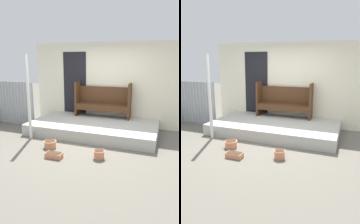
{
  "view_description": "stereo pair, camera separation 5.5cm",
  "coord_description": "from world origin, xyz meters",
  "views": [
    {
      "loc": [
        1.91,
        -4.81,
        2.07
      ],
      "look_at": [
        0.03,
        0.33,
        0.76
      ],
      "focal_mm": 35.0,
      "sensor_mm": 36.0,
      "label": 1
    },
    {
      "loc": [
        1.96,
        -4.79,
        2.07
      ],
      "look_at": [
        0.03,
        0.33,
        0.76
      ],
      "focal_mm": 35.0,
      "sensor_mm": 36.0,
      "label": 2
    }
  ],
  "objects": [
    {
      "name": "porch_slab",
      "position": [
        -0.07,
        0.94,
        0.15
      ],
      "size": [
        3.59,
        1.88,
        0.31
      ],
      "color": "#B2AFA8",
      "rests_on": "ground_plane"
    },
    {
      "name": "house_wall",
      "position": [
        -0.11,
        1.9,
        1.3
      ],
      "size": [
        4.79,
        0.08,
        2.6
      ],
      "color": "beige",
      "rests_on": "ground_plane"
    },
    {
      "name": "flower_pot_left",
      "position": [
        -0.68,
        -0.5,
        0.1
      ],
      "size": [
        0.31,
        0.31,
        0.18
      ],
      "color": "tan",
      "rests_on": "ground_plane"
    },
    {
      "name": "flower_pot_middle",
      "position": [
        0.61,
        -0.66,
        0.11
      ],
      "size": [
        0.26,
        0.26,
        0.19
      ],
      "color": "tan",
      "rests_on": "ground_plane"
    },
    {
      "name": "support_post",
      "position": [
        -1.5,
        -0.1,
        1.1
      ],
      "size": [
        0.08,
        0.08,
        2.2
      ],
      "color": "silver",
      "rests_on": "ground_plane"
    },
    {
      "name": "ground_plane",
      "position": [
        0.0,
        0.0,
        0.0
      ],
      "size": [
        24.0,
        24.0,
        0.0
      ],
      "primitive_type": "plane",
      "color": "#666056"
    },
    {
      "name": "bench",
      "position": [
        -0.01,
        1.66,
        0.84
      ],
      "size": [
        1.75,
        0.43,
        1.08
      ],
      "rotation": [
        0.0,
        0.0,
        0.02
      ],
      "color": "#4C2D19",
      "rests_on": "porch_slab"
    },
    {
      "name": "planter_box_rect",
      "position": [
        -0.31,
        -0.97,
        0.06
      ],
      "size": [
        0.36,
        0.18,
        0.12
      ],
      "color": "tan",
      "rests_on": "ground_plane"
    },
    {
      "name": "fence_corrugated",
      "position": [
        -3.4,
        0.92,
        0.69
      ],
      "size": [
        2.64,
        0.05,
        1.39
      ],
      "color": "#9EA3A8",
      "rests_on": "ground_plane"
    }
  ]
}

